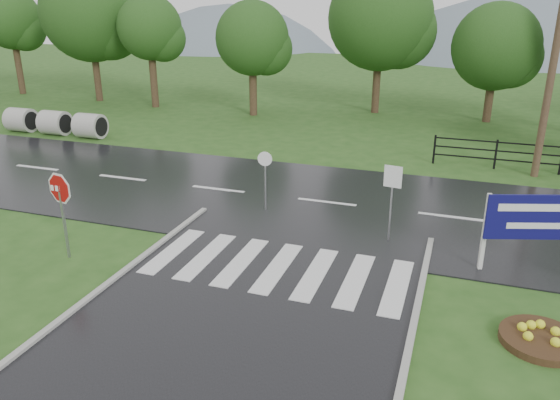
% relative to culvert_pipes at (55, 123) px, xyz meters
% --- Properties ---
extents(ground, '(120.00, 120.00, 0.00)m').
position_rel_culvert_pipes_xyz_m(ground, '(15.28, -15.00, -0.60)').
color(ground, '#29511B').
rests_on(ground, ground).
extents(main_road, '(90.00, 8.00, 0.04)m').
position_rel_culvert_pipes_xyz_m(main_road, '(15.28, -5.00, -0.60)').
color(main_road, black).
rests_on(main_road, ground).
extents(crosswalk, '(6.50, 2.80, 0.02)m').
position_rel_culvert_pipes_xyz_m(crosswalk, '(15.28, -10.00, -0.54)').
color(crosswalk, silver).
rests_on(crosswalk, ground).
extents(hills, '(102.00, 48.00, 48.00)m').
position_rel_culvert_pipes_xyz_m(hills, '(18.77, 50.00, -16.14)').
color(hills, slate).
rests_on(hills, ground).
extents(treeline, '(83.20, 5.20, 10.00)m').
position_rel_culvert_pipes_xyz_m(treeline, '(16.28, 9.00, -0.60)').
color(treeline, '#1C4415').
rests_on(treeline, ground).
extents(culvert_pipes, '(5.50, 1.20, 1.20)m').
position_rel_culvert_pipes_xyz_m(culvert_pipes, '(0.00, 0.00, 0.00)').
color(culvert_pipes, '#9E9B93').
rests_on(culvert_pipes, ground).
extents(stop_sign, '(1.09, 0.26, 2.49)m').
position_rel_culvert_pipes_xyz_m(stop_sign, '(9.81, -11.15, 1.15)').
color(stop_sign, '#939399').
rests_on(stop_sign, ground).
extents(estate_billboard, '(2.39, 0.82, 2.16)m').
position_rel_culvert_pipes_xyz_m(estate_billboard, '(21.26, -8.34, 0.88)').
color(estate_billboard, silver).
rests_on(estate_billboard, ground).
extents(flower_bed, '(1.61, 1.61, 0.32)m').
position_rel_culvert_pipes_xyz_m(flower_bed, '(21.29, -11.24, -0.48)').
color(flower_bed, '#332111').
rests_on(flower_bed, ground).
extents(reg_sign_small, '(0.50, 0.09, 2.25)m').
position_rel_culvert_pipes_xyz_m(reg_sign_small, '(17.68, -7.40, 0.98)').
color(reg_sign_small, '#939399').
rests_on(reg_sign_small, ground).
extents(reg_sign_round, '(0.46, 0.09, 1.98)m').
position_rel_culvert_pipes_xyz_m(reg_sign_round, '(13.58, -6.31, 0.68)').
color(reg_sign_round, '#939399').
rests_on(reg_sign_round, ground).
extents(utility_pole_east, '(1.45, 0.40, 8.26)m').
position_rel_culvert_pipes_xyz_m(utility_pole_east, '(22.11, 0.50, 3.60)').
color(utility_pole_east, '#473523').
rests_on(utility_pole_east, ground).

